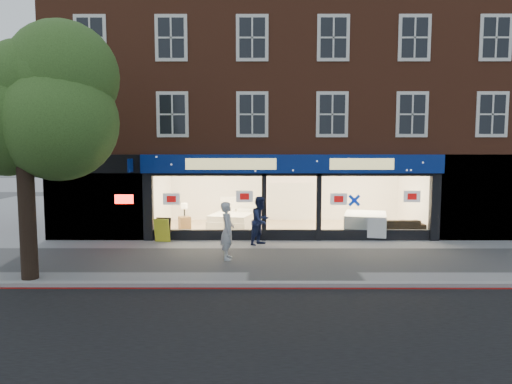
{
  "coord_description": "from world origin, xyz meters",
  "views": [
    {
      "loc": [
        -1.32,
        -14.31,
        3.53
      ],
      "look_at": [
        -1.36,
        2.5,
        1.92
      ],
      "focal_mm": 32.0,
      "sensor_mm": 36.0,
      "label": 1
    }
  ],
  "objects_px": {
    "mattress_stack": "(365,223)",
    "pedestrian_blue": "(261,221)",
    "sofa": "(398,226)",
    "pedestrian_grey": "(227,231)",
    "display_bed": "(233,219)",
    "a_board": "(163,230)"
  },
  "relations": [
    {
      "from": "mattress_stack",
      "to": "sofa",
      "type": "distance_m",
      "value": 1.32
    },
    {
      "from": "a_board",
      "to": "pedestrian_grey",
      "type": "distance_m",
      "value": 3.8
    },
    {
      "from": "display_bed",
      "to": "pedestrian_grey",
      "type": "relative_size",
      "value": 1.36
    },
    {
      "from": "mattress_stack",
      "to": "pedestrian_grey",
      "type": "height_order",
      "value": "pedestrian_grey"
    },
    {
      "from": "sofa",
      "to": "pedestrian_grey",
      "type": "height_order",
      "value": "pedestrian_grey"
    },
    {
      "from": "mattress_stack",
      "to": "pedestrian_blue",
      "type": "xyz_separation_m",
      "value": [
        -4.27,
        -1.82,
        0.39
      ]
    },
    {
      "from": "display_bed",
      "to": "mattress_stack",
      "type": "xyz_separation_m",
      "value": [
        5.45,
        -1.45,
        0.06
      ]
    },
    {
      "from": "mattress_stack",
      "to": "pedestrian_grey",
      "type": "xyz_separation_m",
      "value": [
        -5.34,
        -4.0,
        0.42
      ]
    },
    {
      "from": "mattress_stack",
      "to": "a_board",
      "type": "xyz_separation_m",
      "value": [
        -7.98,
        -1.3,
        -0.04
      ]
    },
    {
      "from": "display_bed",
      "to": "sofa",
      "type": "height_order",
      "value": "display_bed"
    },
    {
      "from": "display_bed",
      "to": "pedestrian_grey",
      "type": "xyz_separation_m",
      "value": [
        0.11,
        -5.45,
        0.48
      ]
    },
    {
      "from": "mattress_stack",
      "to": "pedestrian_grey",
      "type": "bearing_deg",
      "value": -143.2
    },
    {
      "from": "mattress_stack",
      "to": "pedestrian_blue",
      "type": "bearing_deg",
      "value": -156.96
    },
    {
      "from": "display_bed",
      "to": "pedestrian_blue",
      "type": "bearing_deg",
      "value": -55.66
    },
    {
      "from": "mattress_stack",
      "to": "display_bed",
      "type": "bearing_deg",
      "value": 165.1
    },
    {
      "from": "mattress_stack",
      "to": "sofa",
      "type": "xyz_separation_m",
      "value": [
        1.31,
        -0.1,
        -0.11
      ]
    },
    {
      "from": "pedestrian_blue",
      "to": "sofa",
      "type": "bearing_deg",
      "value": -36.05
    },
    {
      "from": "display_bed",
      "to": "pedestrian_blue",
      "type": "distance_m",
      "value": 3.51
    },
    {
      "from": "display_bed",
      "to": "mattress_stack",
      "type": "distance_m",
      "value": 5.64
    },
    {
      "from": "mattress_stack",
      "to": "pedestrian_blue",
      "type": "distance_m",
      "value": 4.66
    },
    {
      "from": "display_bed",
      "to": "sofa",
      "type": "distance_m",
      "value": 6.94
    },
    {
      "from": "display_bed",
      "to": "a_board",
      "type": "distance_m",
      "value": 3.74
    }
  ]
}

